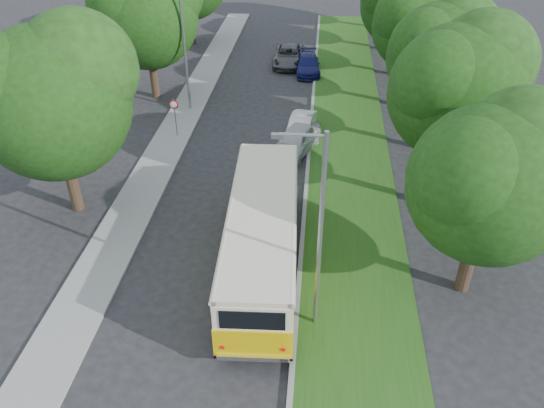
# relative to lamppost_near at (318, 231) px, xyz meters

# --- Properties ---
(ground) EXTENTS (120.00, 120.00, 0.00)m
(ground) POSITION_rel_lamppost_near_xyz_m (-4.21, 2.50, -4.37)
(ground) COLOR #242427
(ground) RESTS_ON ground
(curb) EXTENTS (0.20, 70.00, 0.15)m
(curb) POSITION_rel_lamppost_near_xyz_m (-0.61, 7.50, -4.29)
(curb) COLOR gray
(curb) RESTS_ON ground
(grass_verge) EXTENTS (4.50, 70.00, 0.13)m
(grass_verge) POSITION_rel_lamppost_near_xyz_m (1.74, 7.50, -4.30)
(grass_verge) COLOR #255316
(grass_verge) RESTS_ON ground
(sidewalk) EXTENTS (2.20, 70.00, 0.12)m
(sidewalk) POSITION_rel_lamppost_near_xyz_m (-9.01, 7.50, -4.31)
(sidewalk) COLOR gray
(sidewalk) RESTS_ON ground
(treeline) EXTENTS (24.27, 41.91, 9.46)m
(treeline) POSITION_rel_lamppost_near_xyz_m (-1.06, 20.49, 1.56)
(treeline) COLOR #332319
(treeline) RESTS_ON ground
(lamppost_near) EXTENTS (1.71, 0.16, 8.00)m
(lamppost_near) POSITION_rel_lamppost_near_xyz_m (0.00, 0.00, 0.00)
(lamppost_near) COLOR gray
(lamppost_near) RESTS_ON ground
(lamppost_far) EXTENTS (1.71, 0.16, 7.50)m
(lamppost_far) POSITION_rel_lamppost_near_xyz_m (-8.91, 18.50, -0.25)
(lamppost_far) COLOR gray
(lamppost_far) RESTS_ON ground
(warning_sign) EXTENTS (0.56, 0.10, 2.50)m
(warning_sign) POSITION_rel_lamppost_near_xyz_m (-8.71, 14.48, -2.66)
(warning_sign) COLOR gray
(warning_sign) RESTS_ON ground
(vintage_bus) EXTENTS (3.27, 10.84, 3.18)m
(vintage_bus) POSITION_rel_lamppost_near_xyz_m (-2.18, 2.97, -2.78)
(vintage_bus) COLOR yellow
(vintage_bus) RESTS_ON ground
(car_silver) EXTENTS (3.25, 4.80, 1.52)m
(car_silver) POSITION_rel_lamppost_near_xyz_m (-1.40, 13.25, -3.61)
(car_silver) COLOR silver
(car_silver) RESTS_ON ground
(car_white) EXTENTS (1.86, 3.94, 1.25)m
(car_white) POSITION_rel_lamppost_near_xyz_m (-1.21, 15.43, -3.74)
(car_white) COLOR white
(car_white) RESTS_ON ground
(car_blue) EXTENTS (2.16, 4.60, 1.30)m
(car_blue) POSITION_rel_lamppost_near_xyz_m (-1.21, 26.30, -3.72)
(car_blue) COLOR navy
(car_blue) RESTS_ON ground
(car_grey) EXTENTS (2.37, 5.10, 1.41)m
(car_grey) POSITION_rel_lamppost_near_xyz_m (-2.81, 28.05, -3.66)
(car_grey) COLOR #4E5055
(car_grey) RESTS_ON ground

